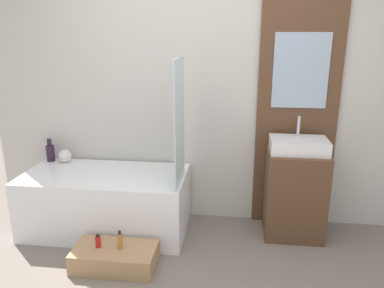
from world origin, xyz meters
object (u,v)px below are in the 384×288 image
(bathtub, at_px, (107,201))
(vase_round_light, at_px, (65,156))
(bottle_soap_secondary, at_px, (120,241))
(sink, at_px, (299,145))
(vase_tall_dark, at_px, (50,152))
(wooden_step_bench, at_px, (115,257))
(bottle_soap_primary, at_px, (98,241))

(bathtub, height_order, vase_round_light, vase_round_light)
(vase_round_light, relative_size, bottle_soap_secondary, 0.83)
(bathtub, relative_size, sink, 3.02)
(bathtub, xyz_separation_m, vase_tall_dark, (-0.65, 0.27, 0.37))
(wooden_step_bench, bearing_deg, vase_round_light, 132.27)
(bathtub, relative_size, vase_tall_dark, 6.52)
(bathtub, xyz_separation_m, bottle_soap_secondary, (0.30, -0.57, -0.05))
(vase_round_light, relative_size, bottle_soap_primary, 1.16)
(vase_round_light, height_order, bottle_soap_secondary, vase_round_light)
(wooden_step_bench, distance_m, sink, 1.79)
(bathtub, height_order, wooden_step_bench, bathtub)
(bottle_soap_secondary, bearing_deg, bathtub, 118.19)
(vase_tall_dark, bearing_deg, sink, -3.48)
(wooden_step_bench, height_order, bottle_soap_secondary, bottle_soap_secondary)
(bottle_soap_primary, bearing_deg, bathtub, 102.50)
(bathtub, xyz_separation_m, wooden_step_bench, (0.26, -0.57, -0.20))
(bathtub, bearing_deg, vase_tall_dark, 157.13)
(wooden_step_bench, relative_size, vase_round_light, 5.09)
(sink, bearing_deg, vase_round_light, 176.89)
(vase_tall_dark, bearing_deg, bottle_soap_primary, -47.39)
(sink, height_order, bottle_soap_primary, sink)
(vase_round_light, bearing_deg, sink, -3.11)
(sink, height_order, vase_round_light, sink)
(vase_tall_dark, bearing_deg, wooden_step_bench, -42.95)
(vase_tall_dark, distance_m, bottle_soap_primary, 1.22)
(vase_tall_dark, distance_m, bottle_soap_secondary, 1.34)
(wooden_step_bench, xyz_separation_m, bottle_soap_secondary, (0.05, -0.00, 0.15))
(bottle_soap_primary, relative_size, bottle_soap_secondary, 0.72)
(wooden_step_bench, xyz_separation_m, vase_round_light, (-0.74, 0.82, 0.54))
(bottle_soap_primary, height_order, bottle_soap_secondary, bottle_soap_secondary)
(bottle_soap_secondary, bearing_deg, wooden_step_bench, 180.00)
(wooden_step_bench, bearing_deg, bathtub, 114.24)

